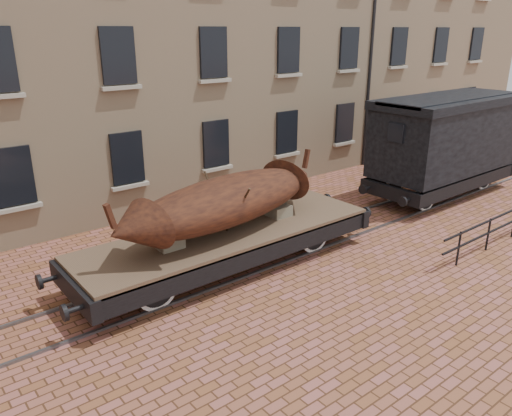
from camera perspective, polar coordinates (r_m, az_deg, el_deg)
ground at (r=14.92m, az=3.24°, el=-4.66°), size 90.00×90.00×0.00m
warehouse_cream at (r=23.45m, az=-8.06°, el=21.64°), size 40.00×10.19×14.00m
rail_track at (r=14.91m, az=3.24°, el=-4.56°), size 30.00×1.52×0.06m
flatcar_wagon at (r=13.41m, az=-3.17°, el=-3.44°), size 9.43×2.56×1.42m
iron_boat at (r=13.00m, az=-3.41°, el=0.86°), size 6.94×2.77×1.65m
goods_van at (r=20.37m, az=20.99°, el=7.84°), size 7.42×2.70×3.84m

